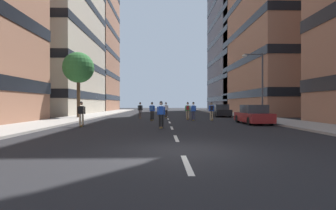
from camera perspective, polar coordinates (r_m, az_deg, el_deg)
The scene contains 20 objects.
ground_plane at distance 31.34m, azimuth -0.18°, elevation -2.66°, with size 135.81×135.81×0.00m, color black.
sidewalk_left at distance 35.34m, azimuth -16.31°, elevation -2.22°, with size 3.85×62.25×0.14m, color #9E9991.
sidewalk_right at distance 35.70m, azimuth 15.57°, elevation -2.20°, with size 3.85×62.25×0.14m, color #9E9991.
lane_markings at distance 31.70m, azimuth -0.20°, elevation -2.62°, with size 0.16×52.20×0.01m.
building_left_mid at distance 45.27m, azimuth -26.89°, elevation 13.40°, with size 16.00×20.05×23.63m.
building_left_far at distance 62.75m, azimuth -19.63°, elevation 15.02°, with size 16.00×17.11×34.99m.
building_right_mid at distance 47.48m, azimuth 25.65°, elevation 20.06°, with size 16.00×21.52×35.21m.
building_right_far at distance 62.74m, azimuth 18.01°, elevation 13.40°, with size 16.00×21.13×31.54m.
parked_car_near at distance 21.22m, azimuth 18.70°, elevation -2.18°, with size 1.82×4.40×1.52m.
parked_car_mid at distance 32.02m, azimuth 11.76°, elevation -1.35°, with size 1.82×4.40×1.52m.
street_tree_near at distance 29.40m, azimuth -19.58°, elevation 7.88°, with size 3.33×3.33×7.08m.
streetlamp_right at distance 26.81m, azimuth 19.83°, elevation 5.68°, with size 2.13×0.30×6.50m.
skater_0 at distance 25.97m, azimuth 4.48°, elevation -1.02°, with size 0.56×0.92×1.78m.
skater_1 at distance 16.72m, azimuth -1.57°, elevation -1.84°, with size 0.54×0.91×1.78m.
skater_2 at distance 24.26m, azimuth -3.63°, elevation -1.11°, with size 0.56×0.92×1.78m.
skater_3 at distance 28.22m, azimuth -6.31°, elevation -0.98°, with size 0.55×0.92×1.78m.
skater_4 at distance 24.87m, azimuth 9.80°, elevation -1.08°, with size 0.54×0.91×1.78m.
skater_5 at distance 24.32m, azimuth 5.75°, elevation -1.18°, with size 0.55×0.92×1.78m.
skater_6 at distance 18.80m, azimuth -18.98°, elevation -1.62°, with size 0.57×0.92×1.78m.
skater_7 at distance 28.95m, azimuth -0.47°, elevation -0.95°, with size 0.55×0.92×1.78m.
Camera 1 is at (-0.66, -8.65, 1.60)m, focal length 26.97 mm.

